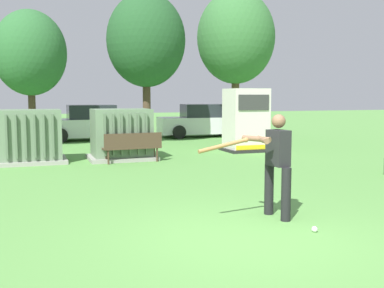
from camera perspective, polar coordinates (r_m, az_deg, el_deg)
The scene contains 12 objects.
ground_plane at distance 6.92m, azimuth 6.86°, elevation -11.26°, with size 96.00×96.00×0.00m, color #5B9947.
transformer_west at distance 14.97m, azimuth -19.31°, elevation 0.82°, with size 2.10×1.70×1.62m.
transformer_mid_west at distance 15.03m, azimuth -8.70°, elevation 1.11°, with size 2.10×1.70×1.62m.
generator_enclosure at distance 17.19m, azimuth 6.66°, elevation 2.91°, with size 1.60×1.40×2.30m.
park_bench at distance 14.23m, azimuth -7.33°, elevation -0.16°, with size 1.82×0.51×0.92m.
batter at distance 7.82m, azimuth 10.18°, elevation -1.99°, with size 1.61×0.72×1.74m.
sports_ball at distance 7.31m, azimuth 14.85°, elevation -10.11°, with size 0.09×0.09×0.09m, color white.
tree_center_left at distance 19.62m, azimuth -19.30°, elevation 10.49°, with size 2.82×2.82×5.40m.
tree_center_right at distance 20.07m, azimuth -5.67°, elevation 12.55°, with size 3.32×3.32×6.34m.
tree_right at distance 21.91m, azimuth 5.42°, elevation 12.87°, with size 3.57×3.57×6.83m.
parked_car_right_of_center at distance 21.84m, azimuth -12.55°, elevation 2.44°, with size 4.20×1.92×1.62m.
parked_car_rightmost at distance 23.09m, azimuth 1.19°, elevation 2.77°, with size 4.34×2.20×1.62m.
Camera 1 is at (-2.95, -5.91, 2.05)m, focal length 43.34 mm.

